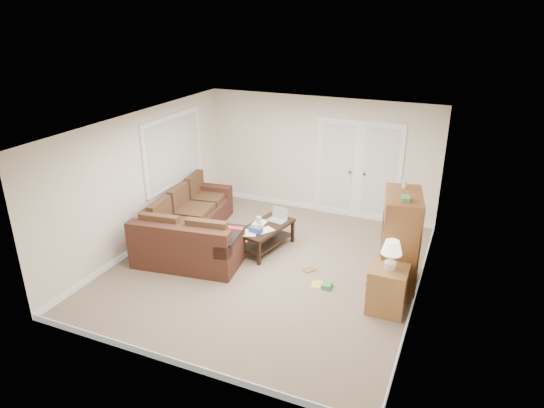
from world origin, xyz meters
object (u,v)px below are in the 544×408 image
at_px(sectional_sofa, 189,229).
at_px(side_cabinet, 388,286).
at_px(coffee_table, 266,236).
at_px(tv_armoire, 399,241).

bearing_deg(sectional_sofa, side_cabinet, -17.42).
relative_size(sectional_sofa, coffee_table, 2.26).
relative_size(sectional_sofa, side_cabinet, 2.51).
xyz_separation_m(sectional_sofa, tv_armoire, (3.81, 0.09, 0.46)).
height_order(tv_armoire, side_cabinet, tv_armoire).
relative_size(coffee_table, tv_armoire, 0.75).
distance_m(coffee_table, side_cabinet, 2.66).
bearing_deg(sectional_sofa, tv_armoire, -6.41).
xyz_separation_m(coffee_table, side_cabinet, (2.43, -1.08, 0.15)).
bearing_deg(tv_armoire, side_cabinet, -101.07).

